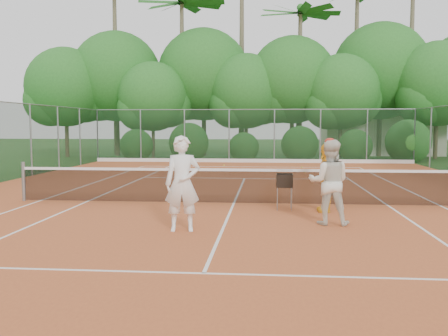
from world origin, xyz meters
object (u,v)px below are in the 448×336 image
Objects in this scene: player_yellow at (326,178)px; ball_hopper at (284,181)px; player_center_grp at (329,182)px; player_white at (182,184)px.

player_yellow reaches higher than ball_hopper.
player_center_grp is 2.03m from ball_hopper.
player_center_grp is 1.59m from player_yellow.
player_center_grp is 1.10× the size of player_yellow.
ball_hopper is at bearing -104.25° from player_yellow.
player_yellow is at bearing 85.79° from player_center_grp.
player_white is 3.49m from ball_hopper.
player_white is 1.03× the size of player_center_grp.
player_center_grp is at bearing -76.92° from ball_hopper.
player_white is 1.14× the size of player_yellow.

